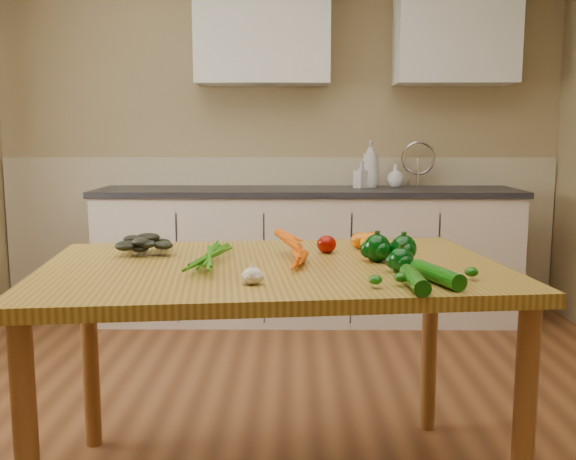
# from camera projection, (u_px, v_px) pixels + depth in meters

# --- Properties ---
(room) EXTENTS (4.04, 5.04, 2.64)m
(room) POSITION_uv_depth(u_px,v_px,m) (263.00, 137.00, 2.30)
(room) COLOR brown
(room) RESTS_ON ground
(counter_run) EXTENTS (2.84, 0.64, 1.14)m
(counter_run) POSITION_uv_depth(u_px,v_px,m) (308.00, 253.00, 4.41)
(counter_run) COLOR beige
(counter_run) RESTS_ON ground
(upper_cabinets) EXTENTS (2.15, 0.35, 0.70)m
(upper_cabinets) POSITION_uv_depth(u_px,v_px,m) (353.00, 32.00, 4.32)
(upper_cabinets) COLOR silver
(upper_cabinets) RESTS_ON room
(table) EXTENTS (1.64, 1.16, 0.82)m
(table) POSITION_uv_depth(u_px,v_px,m) (273.00, 291.00, 2.18)
(table) COLOR #AC8432
(table) RESTS_ON ground
(soap_bottle_a) EXTENTS (0.13, 0.13, 0.32)m
(soap_bottle_a) POSITION_uv_depth(u_px,v_px,m) (370.00, 164.00, 4.40)
(soap_bottle_a) COLOR silver
(soap_bottle_a) RESTS_ON counter_run
(soap_bottle_b) EXTENTS (0.11, 0.11, 0.18)m
(soap_bottle_b) POSITION_uv_depth(u_px,v_px,m) (361.00, 175.00, 4.38)
(soap_bottle_b) COLOR silver
(soap_bottle_b) RESTS_ON counter_run
(soap_bottle_c) EXTENTS (0.14, 0.14, 0.16)m
(soap_bottle_c) POSITION_uv_depth(u_px,v_px,m) (396.00, 176.00, 4.42)
(soap_bottle_c) COLOR silver
(soap_bottle_c) RESTS_ON counter_run
(carrot_bunch) EXTENTS (0.31, 0.25, 0.08)m
(carrot_bunch) POSITION_uv_depth(u_px,v_px,m) (268.00, 251.00, 2.19)
(carrot_bunch) COLOR #E05505
(carrot_bunch) RESTS_ON table
(leafy_greens) EXTENTS (0.22, 0.20, 0.11)m
(leafy_greens) POSITION_uv_depth(u_px,v_px,m) (145.00, 239.00, 2.35)
(leafy_greens) COLOR black
(leafy_greens) RESTS_ON table
(garlic_bulb) EXTENTS (0.06, 0.06, 0.05)m
(garlic_bulb) POSITION_uv_depth(u_px,v_px,m) (253.00, 276.00, 1.87)
(garlic_bulb) COLOR white
(garlic_bulb) RESTS_ON table
(pepper_a) EXTENTS (0.09, 0.09, 0.09)m
(pepper_a) POSITION_uv_depth(u_px,v_px,m) (377.00, 248.00, 2.20)
(pepper_a) COLOR #023207
(pepper_a) RESTS_ON table
(pepper_b) EXTENTS (0.09, 0.09, 0.09)m
(pepper_b) POSITION_uv_depth(u_px,v_px,m) (404.00, 249.00, 2.20)
(pepper_b) COLOR #023207
(pepper_b) RESTS_ON table
(pepper_c) EXTENTS (0.08, 0.08, 0.08)m
(pepper_c) POSITION_uv_depth(u_px,v_px,m) (401.00, 260.00, 2.02)
(pepper_c) COLOR #023207
(pepper_c) RESTS_ON table
(tomato_a) EXTENTS (0.07, 0.07, 0.07)m
(tomato_a) POSITION_uv_depth(u_px,v_px,m) (327.00, 244.00, 2.36)
(tomato_a) COLOR #870A02
(tomato_a) RESTS_ON table
(tomato_b) EXTENTS (0.07, 0.07, 0.06)m
(tomato_b) POSITION_uv_depth(u_px,v_px,m) (360.00, 241.00, 2.45)
(tomato_b) COLOR #CF6105
(tomato_b) RESTS_ON table
(tomato_c) EXTENTS (0.08, 0.08, 0.07)m
(tomato_c) POSITION_uv_depth(u_px,v_px,m) (371.00, 242.00, 2.40)
(tomato_c) COLOR #CF6105
(tomato_c) RESTS_ON table
(zucchini_a) EXTENTS (0.12, 0.24, 0.05)m
(zucchini_a) POSITION_uv_depth(u_px,v_px,m) (437.00, 275.00, 1.88)
(zucchini_a) COLOR #0C4A07
(zucchini_a) RESTS_ON table
(zucchini_b) EXTENTS (0.05, 0.22, 0.05)m
(zucchini_b) POSITION_uv_depth(u_px,v_px,m) (415.00, 280.00, 1.82)
(zucchini_b) COLOR #0C4A07
(zucchini_b) RESTS_ON table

